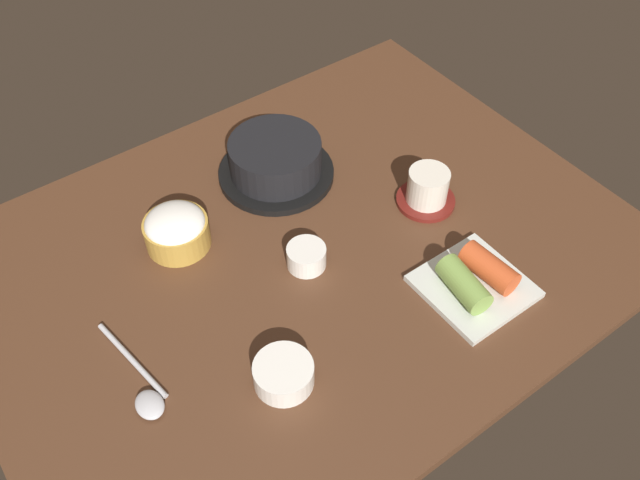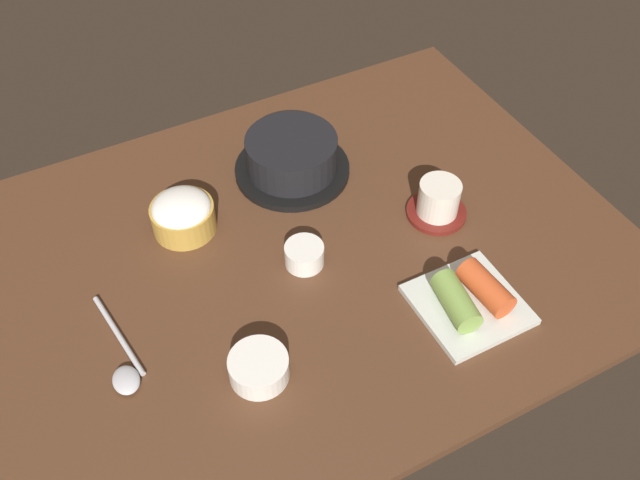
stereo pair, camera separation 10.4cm
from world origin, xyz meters
The scene contains 8 objects.
dining_table centered at (0.00, 0.00, 1.00)cm, with size 100.00×76.00×2.00cm, color #4C2D1C.
stone_pot centered at (6.30, 16.71, 5.54)cm, with size 19.90×19.90×7.25cm.
rice_bowl centered at (-14.81, 12.72, 5.27)cm, with size 10.13×10.13×6.48cm.
tea_cup_with_saucer centered at (22.80, -3.35, 5.05)cm, with size 9.83×9.83×6.55cm.
banchan_cup_center centered at (-1.03, -2.63, 3.90)cm, with size 6.07×6.07×3.54cm.
kimchi_plate centered at (16.36, -21.16, 3.90)cm, with size 14.74×14.74×4.98cm.
side_bowl_near centered at (-15.25, -17.46, 3.90)cm, with size 8.17×8.17×3.55cm.
spoon centered at (-31.13, -7.95, 2.62)cm, with size 4.49×17.93×1.35cm.
Camera 1 is at (-38.95, -58.12, 83.11)cm, focal length 38.41 mm.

